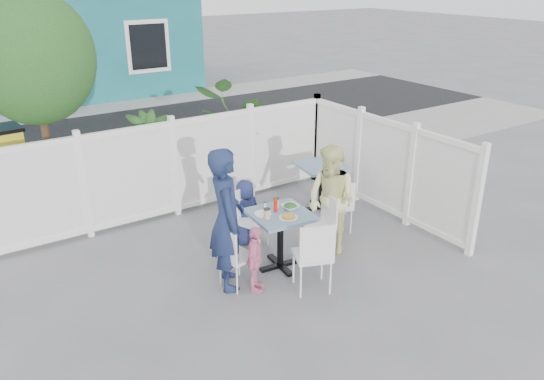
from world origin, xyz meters
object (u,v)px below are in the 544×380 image
chair_back (247,214)px  man (227,219)px  spare_table (322,175)px  chair_right (323,220)px  boy (245,212)px  chair_near (314,252)px  woman (331,200)px  toddler (255,260)px  utility_cabinet (2,174)px  chair_left (233,253)px  main_table (280,226)px

chair_back → man: (-0.73, -0.74, 0.41)m
spare_table → chair_right: chair_right is taller
chair_right → man: man is taller
boy → chair_near: bearing=92.1°
man → woman: size_ratio=1.18×
woman → toddler: size_ratio=1.77×
utility_cabinet → chair_right: size_ratio=1.65×
chair_left → boy: 1.21m
utility_cabinet → chair_back: (2.74, -3.22, -0.19)m
main_table → spare_table: 2.08m
chair_back → woman: woman is taller
chair_left → chair_near: (0.78, -0.66, 0.08)m
chair_left → main_table: bearing=85.7°
spare_table → chair_right: (-0.94, -1.21, -0.12)m
chair_near → woman: size_ratio=0.62×
chair_back → boy: size_ratio=0.90×
main_table → boy: 0.88m
boy → man: bearing=49.2°
chair_left → chair_near: 1.02m
main_table → woman: size_ratio=0.53×
spare_table → man: bearing=-154.0°
chair_back → chair_near: size_ratio=0.91×
spare_table → chair_near: 2.59m
chair_near → woman: 1.16m
utility_cabinet → woman: size_ratio=0.90×
toddler → chair_back: bearing=14.6°
main_table → chair_right: 0.75m
woman → spare_table: bearing=135.6°
utility_cabinet → boy: utility_cabinet is taller
toddler → chair_left: bearing=80.2°
chair_left → toddler: (0.19, -0.23, -0.05)m
chair_left → toddler: toddler is taller
spare_table → main_table: bearing=-143.9°
utility_cabinet → toddler: (2.22, -4.28, -0.26)m
chair_left → chair_back: bearing=129.1°
spare_table → chair_left: bearing=-152.1°
main_table → toddler: size_ratio=0.94×
boy → toddler: (-0.57, -1.18, -0.05)m
chair_back → chair_near: chair_near is taller
spare_table → chair_near: chair_near is taller
main_table → spare_table: (1.68, 1.22, -0.01)m
chair_right → man: bearing=95.9°
spare_table → chair_near: (-1.68, -1.97, -0.04)m
chair_right → boy: size_ratio=0.87×
man → boy: (0.77, 0.85, -0.43)m
utility_cabinet → toddler: size_ratio=1.59×
chair_back → woman: (0.93, -0.75, 0.27)m
main_table → boy: (-0.03, 0.87, -0.13)m
woman → boy: (-0.90, 0.87, -0.29)m
chair_left → woman: woman is taller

